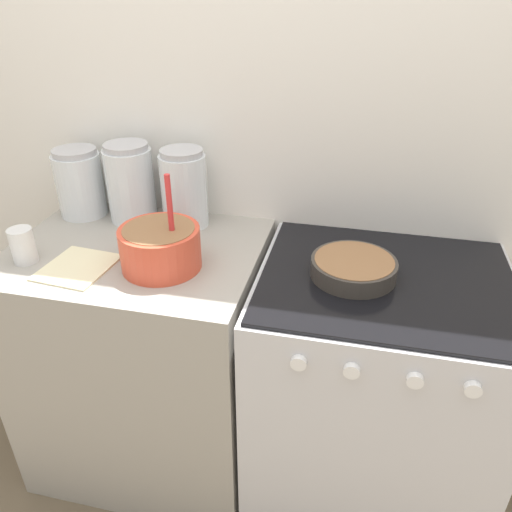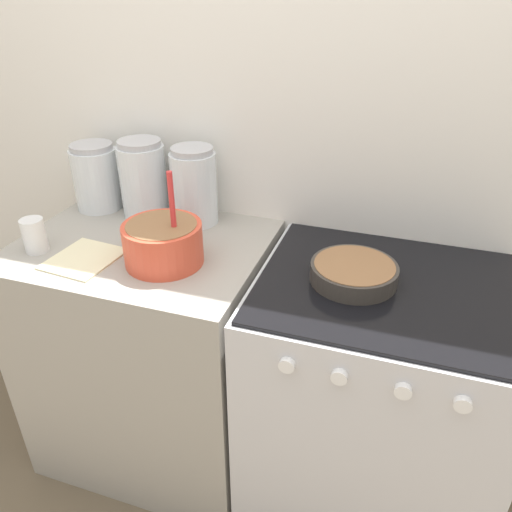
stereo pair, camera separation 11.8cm
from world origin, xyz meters
The scene contains 10 objects.
wall_back centered at (0.00, 0.64, 1.20)m, with size 4.57×0.05×2.40m.
countertop_cabinet centered at (-0.39, 0.31, 0.45)m, with size 0.78×0.61×0.90m.
stove centered at (0.38, 0.31, 0.45)m, with size 0.73×0.63×0.90m.
mixing_bowl centered at (-0.26, 0.23, 0.97)m, with size 0.23×0.23×0.29m.
baking_pan centered at (0.29, 0.30, 0.92)m, with size 0.24×0.24×0.05m.
storage_jar_left centered at (-0.67, 0.51, 1.00)m, with size 0.16×0.16×0.24m.
storage_jar_middle centered at (-0.48, 0.51, 1.01)m, with size 0.16×0.16×0.27m.
storage_jar_right centered at (-0.29, 0.51, 1.01)m, with size 0.15×0.15×0.26m.
tin_can centered at (-0.67, 0.16, 0.95)m, with size 0.07×0.07×0.11m.
recipe_page centered at (-0.50, 0.16, 0.90)m, with size 0.20×0.22×0.01m.
Camera 2 is at (0.40, -0.91, 1.65)m, focal length 35.00 mm.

